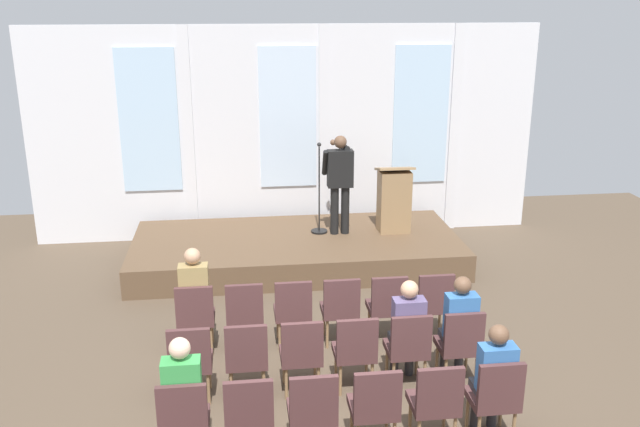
# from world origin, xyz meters

# --- Properties ---
(ground_plane) EXTENTS (15.90, 15.90, 0.00)m
(ground_plane) POSITION_xyz_m (0.00, 0.00, 0.00)
(ground_plane) COLOR brown
(rear_partition) EXTENTS (9.15, 0.14, 3.83)m
(rear_partition) POSITION_xyz_m (0.03, 6.11, 1.94)
(rear_partition) COLOR silver
(rear_partition) RESTS_ON ground
(stage_platform) EXTENTS (5.40, 2.41, 0.45)m
(stage_platform) POSITION_xyz_m (0.00, 4.61, 0.22)
(stage_platform) COLOR brown
(stage_platform) RESTS_ON ground
(speaker) EXTENTS (0.50, 0.69, 1.68)m
(speaker) POSITION_xyz_m (0.75, 4.75, 1.42)
(speaker) COLOR black
(speaker) RESTS_ON stage_platform
(mic_stand) EXTENTS (0.28, 0.28, 1.56)m
(mic_stand) POSITION_xyz_m (0.41, 4.84, 0.79)
(mic_stand) COLOR black
(mic_stand) RESTS_ON stage_platform
(lectern) EXTENTS (0.60, 0.48, 1.16)m
(lectern) POSITION_xyz_m (1.68, 4.75, 1.00)
(lectern) COLOR #93724C
(lectern) RESTS_ON stage_platform
(chair_r0_c0) EXTENTS (0.46, 0.44, 0.94)m
(chair_r0_c0) POSITION_xyz_m (-1.52, 1.73, 0.53)
(chair_r0_c0) COLOR olive
(chair_r0_c0) RESTS_ON ground
(audience_r0_c0) EXTENTS (0.36, 0.39, 1.38)m
(audience_r0_c0) POSITION_xyz_m (-1.52, 1.81, 0.76)
(audience_r0_c0) COLOR #2D2D33
(audience_r0_c0) RESTS_ON ground
(chair_r0_c1) EXTENTS (0.46, 0.44, 0.94)m
(chair_r0_c1) POSITION_xyz_m (-0.91, 1.73, 0.53)
(chair_r0_c1) COLOR olive
(chair_r0_c1) RESTS_ON ground
(chair_r0_c2) EXTENTS (0.46, 0.44, 0.94)m
(chair_r0_c2) POSITION_xyz_m (-0.30, 1.73, 0.53)
(chair_r0_c2) COLOR olive
(chair_r0_c2) RESTS_ON ground
(chair_r0_c3) EXTENTS (0.46, 0.44, 0.94)m
(chair_r0_c3) POSITION_xyz_m (0.30, 1.73, 0.53)
(chair_r0_c3) COLOR olive
(chair_r0_c3) RESTS_ON ground
(chair_r0_c4) EXTENTS (0.46, 0.44, 0.94)m
(chair_r0_c4) POSITION_xyz_m (0.91, 1.73, 0.53)
(chair_r0_c4) COLOR olive
(chair_r0_c4) RESTS_ON ground
(chair_r0_c5) EXTENTS (0.46, 0.44, 0.94)m
(chair_r0_c5) POSITION_xyz_m (1.52, 1.73, 0.53)
(chair_r0_c5) COLOR olive
(chair_r0_c5) RESTS_ON ground
(chair_r1_c0) EXTENTS (0.46, 0.44, 0.94)m
(chair_r1_c0) POSITION_xyz_m (-1.52, 0.63, 0.53)
(chair_r1_c0) COLOR olive
(chair_r1_c0) RESTS_ON ground
(chair_r1_c1) EXTENTS (0.46, 0.44, 0.94)m
(chair_r1_c1) POSITION_xyz_m (-0.91, 0.63, 0.53)
(chair_r1_c1) COLOR olive
(chair_r1_c1) RESTS_ON ground
(chair_r1_c2) EXTENTS (0.46, 0.44, 0.94)m
(chair_r1_c2) POSITION_xyz_m (-0.30, 0.63, 0.53)
(chair_r1_c2) COLOR olive
(chair_r1_c2) RESTS_ON ground
(chair_r1_c3) EXTENTS (0.46, 0.44, 0.94)m
(chair_r1_c3) POSITION_xyz_m (0.30, 0.63, 0.53)
(chair_r1_c3) COLOR olive
(chair_r1_c3) RESTS_ON ground
(chair_r1_c4) EXTENTS (0.46, 0.44, 0.94)m
(chair_r1_c4) POSITION_xyz_m (0.91, 0.63, 0.53)
(chair_r1_c4) COLOR olive
(chair_r1_c4) RESTS_ON ground
(audience_r1_c4) EXTENTS (0.36, 0.39, 1.30)m
(audience_r1_c4) POSITION_xyz_m (0.91, 0.71, 0.72)
(audience_r1_c4) COLOR #2D2D33
(audience_r1_c4) RESTS_ON ground
(chair_r1_c5) EXTENTS (0.46, 0.44, 0.94)m
(chair_r1_c5) POSITION_xyz_m (1.52, 0.63, 0.53)
(chair_r1_c5) COLOR olive
(chair_r1_c5) RESTS_ON ground
(audience_r1_c5) EXTENTS (0.36, 0.39, 1.31)m
(audience_r1_c5) POSITION_xyz_m (1.52, 0.71, 0.73)
(audience_r1_c5) COLOR #2D2D33
(audience_r1_c5) RESTS_ON ground
(chair_r2_c0) EXTENTS (0.46, 0.44, 0.94)m
(chair_r2_c0) POSITION_xyz_m (-1.52, -0.47, 0.53)
(chair_r2_c0) COLOR olive
(chair_r2_c0) RESTS_ON ground
(audience_r2_c0) EXTENTS (0.36, 0.39, 1.33)m
(audience_r2_c0) POSITION_xyz_m (-1.52, -0.39, 0.74)
(audience_r2_c0) COLOR #2D2D33
(audience_r2_c0) RESTS_ON ground
(chair_r2_c1) EXTENTS (0.46, 0.44, 0.94)m
(chair_r2_c1) POSITION_xyz_m (-0.91, -0.47, 0.53)
(chair_r2_c1) COLOR olive
(chair_r2_c1) RESTS_ON ground
(chair_r2_c2) EXTENTS (0.46, 0.44, 0.94)m
(chair_r2_c2) POSITION_xyz_m (-0.30, -0.47, 0.53)
(chair_r2_c2) COLOR olive
(chair_r2_c2) RESTS_ON ground
(chair_r2_c3) EXTENTS (0.46, 0.44, 0.94)m
(chair_r2_c3) POSITION_xyz_m (0.30, -0.47, 0.53)
(chair_r2_c3) COLOR olive
(chair_r2_c3) RESTS_ON ground
(chair_r2_c4) EXTENTS (0.46, 0.44, 0.94)m
(chair_r2_c4) POSITION_xyz_m (0.91, -0.47, 0.53)
(chair_r2_c4) COLOR olive
(chair_r2_c4) RESTS_ON ground
(chair_r2_c5) EXTENTS (0.46, 0.44, 0.94)m
(chair_r2_c5) POSITION_xyz_m (1.52, -0.47, 0.53)
(chair_r2_c5) COLOR olive
(chair_r2_c5) RESTS_ON ground
(audience_r2_c5) EXTENTS (0.36, 0.39, 1.27)m
(audience_r2_c5) POSITION_xyz_m (1.52, -0.39, 0.71)
(audience_r2_c5) COLOR #2D2D33
(audience_r2_c5) RESTS_ON ground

